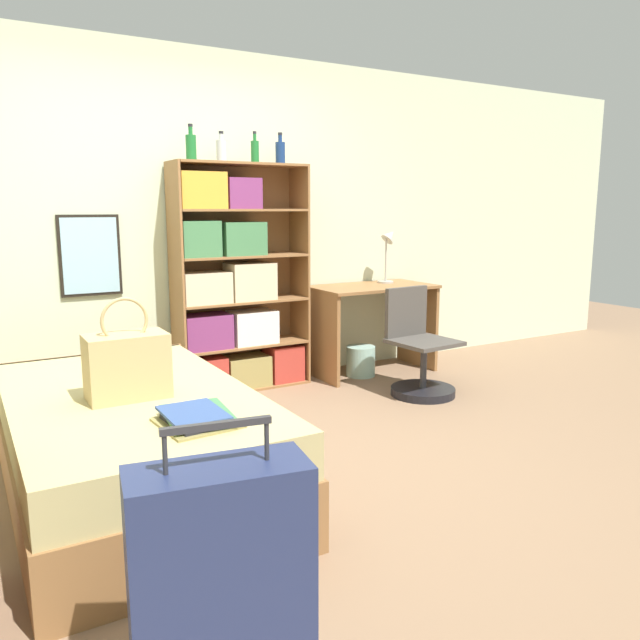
# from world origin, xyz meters

# --- Properties ---
(ground_plane) EXTENTS (14.00, 14.00, 0.00)m
(ground_plane) POSITION_xyz_m (0.00, 0.00, 0.00)
(ground_plane) COLOR #84664C
(wall_back) EXTENTS (10.00, 0.09, 2.60)m
(wall_back) POSITION_xyz_m (-0.00, 1.69, 1.30)
(wall_back) COLOR beige
(wall_back) RESTS_ON ground_plane
(bed) EXTENTS (1.12, 1.93, 0.53)m
(bed) POSITION_xyz_m (-0.72, 0.02, 0.26)
(bed) COLOR olive
(bed) RESTS_ON ground_plane
(handbag) EXTENTS (0.37, 0.22, 0.48)m
(handbag) POSITION_xyz_m (-0.74, -0.08, 0.69)
(handbag) COLOR tan
(handbag) RESTS_ON bed
(book_stack_on_bed) EXTENTS (0.32, 0.37, 0.06)m
(book_stack_on_bed) POSITION_xyz_m (-0.58, -0.60, 0.56)
(book_stack_on_bed) COLOR #99894C
(book_stack_on_bed) RESTS_ON bed
(suitcase) EXTENTS (0.54, 0.30, 0.84)m
(suitcase) POSITION_xyz_m (-0.81, -1.46, 0.36)
(suitcase) COLOR navy
(suitcase) RESTS_ON ground_plane
(bookcase) EXTENTS (1.05, 0.33, 1.75)m
(bookcase) POSITION_xyz_m (0.44, 1.47, 0.79)
(bookcase) COLOR olive
(bookcase) RESTS_ON ground_plane
(bottle_green) EXTENTS (0.08, 0.08, 0.26)m
(bottle_green) POSITION_xyz_m (0.14, 1.46, 1.85)
(bottle_green) COLOR #1E6B2D
(bottle_green) RESTS_ON bookcase
(bottle_brown) EXTENTS (0.08, 0.08, 0.23)m
(bottle_brown) POSITION_xyz_m (0.40, 1.52, 1.84)
(bottle_brown) COLOR #B7BCC1
(bottle_brown) RESTS_ON bookcase
(bottle_clear) EXTENTS (0.06, 0.06, 0.24)m
(bottle_clear) POSITION_xyz_m (0.65, 1.47, 1.84)
(bottle_clear) COLOR #1E6B2D
(bottle_clear) RESTS_ON bookcase
(bottle_blue) EXTENTS (0.08, 0.08, 0.24)m
(bottle_blue) POSITION_xyz_m (0.87, 1.49, 1.84)
(bottle_blue) COLOR navy
(bottle_blue) RESTS_ON bookcase
(desk) EXTENTS (1.05, 0.58, 0.76)m
(desk) POSITION_xyz_m (1.67, 1.35, 0.52)
(desk) COLOR olive
(desk) RESTS_ON ground_plane
(desk_lamp) EXTENTS (0.19, 0.14, 0.49)m
(desk_lamp) POSITION_xyz_m (1.92, 1.45, 1.10)
(desk_lamp) COLOR #ADA89E
(desk_lamp) RESTS_ON desk
(desk_chair) EXTENTS (0.49, 0.49, 0.82)m
(desk_chair) POSITION_xyz_m (1.61, 0.63, 0.25)
(desk_chair) COLOR black
(desk_chair) RESTS_ON ground_plane
(waste_bin) EXTENTS (0.24, 0.24, 0.26)m
(waste_bin) POSITION_xyz_m (1.52, 1.29, 0.13)
(waste_bin) COLOR #99C1B2
(waste_bin) RESTS_ON ground_plane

